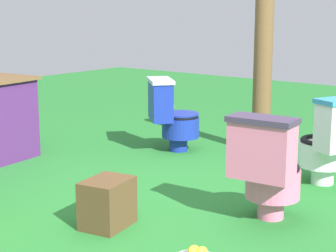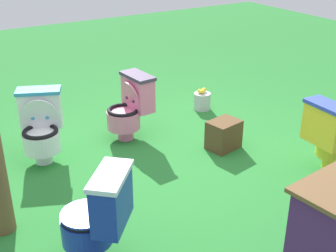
{
  "view_description": "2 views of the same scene",
  "coord_description": "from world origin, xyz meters",
  "px_view_note": "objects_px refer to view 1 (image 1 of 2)",
  "views": [
    {
      "loc": [
        -3.03,
        -2.42,
        1.4
      ],
      "look_at": [
        0.23,
        0.16,
        0.54
      ],
      "focal_mm": 61.15,
      "sensor_mm": 36.0,
      "label": 1
    },
    {
      "loc": [
        2.25,
        3.44,
        2.26
      ],
      "look_at": [
        0.24,
        0.15,
        0.47
      ],
      "focal_mm": 47.74,
      "sensor_mm": 36.0,
      "label": 2
    }
  ],
  "objects_px": {
    "toilet_white": "(331,140)",
    "toilet_blue": "(172,114)",
    "toilet_pink": "(268,167)",
    "wooden_post": "(263,69)",
    "small_crate": "(107,203)"
  },
  "relations": [
    {
      "from": "wooden_post",
      "to": "small_crate",
      "type": "relative_size",
      "value": 4.9
    },
    {
      "from": "toilet_pink",
      "to": "small_crate",
      "type": "height_order",
      "value": "toilet_pink"
    },
    {
      "from": "toilet_blue",
      "to": "small_crate",
      "type": "relative_size",
      "value": 2.18
    },
    {
      "from": "toilet_white",
      "to": "toilet_blue",
      "type": "relative_size",
      "value": 1.0
    },
    {
      "from": "toilet_white",
      "to": "small_crate",
      "type": "distance_m",
      "value": 1.9
    },
    {
      "from": "toilet_blue",
      "to": "small_crate",
      "type": "distance_m",
      "value": 2.06
    },
    {
      "from": "toilet_blue",
      "to": "small_crate",
      "type": "bearing_deg",
      "value": -21.85
    },
    {
      "from": "toilet_pink",
      "to": "small_crate",
      "type": "bearing_deg",
      "value": -141.22
    },
    {
      "from": "toilet_pink",
      "to": "toilet_white",
      "type": "relative_size",
      "value": 1.0
    },
    {
      "from": "wooden_post",
      "to": "toilet_white",
      "type": "bearing_deg",
      "value": -122.97
    },
    {
      "from": "toilet_white",
      "to": "toilet_blue",
      "type": "bearing_deg",
      "value": 109.5
    },
    {
      "from": "toilet_pink",
      "to": "toilet_blue",
      "type": "bearing_deg",
      "value": 141.7
    },
    {
      "from": "toilet_pink",
      "to": "toilet_white",
      "type": "distance_m",
      "value": 1.0
    },
    {
      "from": "toilet_white",
      "to": "wooden_post",
      "type": "xyz_separation_m",
      "value": [
        0.64,
        0.98,
        0.44
      ]
    },
    {
      "from": "toilet_pink",
      "to": "wooden_post",
      "type": "distance_m",
      "value": 1.95
    }
  ]
}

